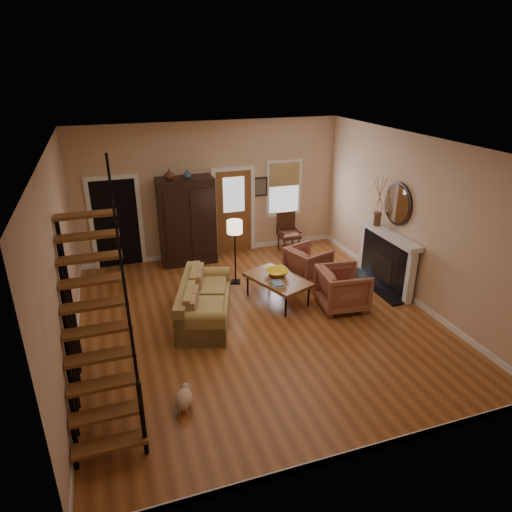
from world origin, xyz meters
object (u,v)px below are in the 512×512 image
object	(u,v)px
armoire	(187,221)
side_chair	(289,233)
armchair_left	(343,288)
coffee_table	(277,289)
armchair_right	(308,263)
sofa	(205,301)
floor_lamp	(235,252)

from	to	relation	value
armoire	side_chair	xyz separation A→B (m)	(2.55, -0.20, -0.54)
armchair_left	side_chair	bearing A→B (deg)	4.85
coffee_table	armchair_left	size ratio (longest dim) A/B	1.46
armchair_right	sofa	bearing A→B (deg)	92.63
armchair_left	floor_lamp	bearing A→B (deg)	51.04
sofa	armchair_left	distance (m)	2.72
coffee_table	armchair_right	size ratio (longest dim) A/B	1.59
armchair_left	floor_lamp	size ratio (longest dim) A/B	0.63
floor_lamp	side_chair	xyz separation A→B (m)	(1.80, 1.28, -0.22)
armoire	armchair_left	world-z (taller)	armoire
sofa	side_chair	distance (m)	3.79
sofa	coffee_table	bearing A→B (deg)	26.06
sofa	armchair_right	bearing A→B (deg)	38.21
sofa	side_chair	world-z (taller)	side_chair
armoire	armchair_left	distance (m)	4.09
side_chair	sofa	bearing A→B (deg)	-137.19
armchair_left	side_chair	size ratio (longest dim) A/B	0.89
sofa	armchair_right	distance (m)	2.75
armchair_left	floor_lamp	xyz separation A→B (m)	(-1.70, 1.74, 0.31)
armoire	floor_lamp	bearing A→B (deg)	-63.02
coffee_table	armchair_right	world-z (taller)	armchair_right
coffee_table	armoire	bearing A→B (deg)	117.50
coffee_table	armchair_left	distance (m)	1.31
sofa	side_chair	size ratio (longest dim) A/B	1.99
coffee_table	armchair_right	bearing A→B (deg)	35.66
armchair_left	side_chair	xyz separation A→B (m)	(0.10, 3.02, 0.09)
coffee_table	armchair_left	bearing A→B (deg)	-30.66
armoire	coffee_table	bearing A→B (deg)	-62.50
coffee_table	armchair_left	xyz separation A→B (m)	(1.12, -0.67, 0.16)
armoire	coffee_table	xyz separation A→B (m)	(1.33, -2.55, -0.79)
armchair_left	coffee_table	bearing A→B (deg)	66.07
armchair_right	side_chair	bearing A→B (deg)	-24.83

